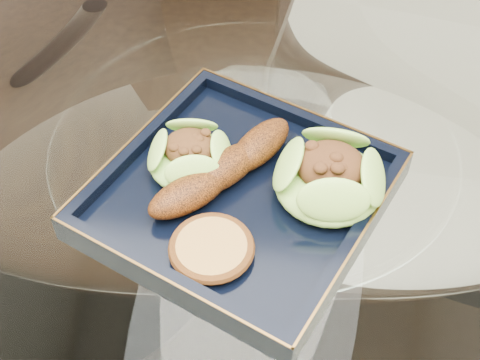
# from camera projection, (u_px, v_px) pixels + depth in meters

# --- Properties ---
(dining_table) EXTENTS (1.13, 1.13, 0.77)m
(dining_table) POSITION_uv_depth(u_px,v_px,m) (251.00, 258.00, 0.86)
(dining_table) COLOR white
(dining_table) RESTS_ON ground
(dining_chair) EXTENTS (0.41, 0.41, 0.89)m
(dining_chair) POSITION_uv_depth(u_px,v_px,m) (164.00, 99.00, 1.22)
(dining_chair) COLOR black
(dining_chair) RESTS_ON ground
(navy_plate) EXTENTS (0.35, 0.35, 0.02)m
(navy_plate) POSITION_uv_depth(u_px,v_px,m) (240.00, 199.00, 0.70)
(navy_plate) COLOR black
(navy_plate) RESTS_ON dining_table
(lettuce_wrap_left) EXTENTS (0.10, 0.10, 0.03)m
(lettuce_wrap_left) POSITION_uv_depth(u_px,v_px,m) (190.00, 158.00, 0.70)
(lettuce_wrap_left) COLOR #5CA32F
(lettuce_wrap_left) RESTS_ON navy_plate
(lettuce_wrap_right) EXTENTS (0.15, 0.15, 0.04)m
(lettuce_wrap_right) POSITION_uv_depth(u_px,v_px,m) (329.00, 179.00, 0.68)
(lettuce_wrap_right) COLOR #5D9C2D
(lettuce_wrap_right) RESTS_ON navy_plate
(roasted_plantain) EXTENTS (0.14, 0.17, 0.03)m
(roasted_plantain) POSITION_uv_depth(u_px,v_px,m) (225.00, 168.00, 0.69)
(roasted_plantain) COLOR #5E2A09
(roasted_plantain) RESTS_ON navy_plate
(crumb_patty) EXTENTS (0.09, 0.09, 0.01)m
(crumb_patty) POSITION_uv_depth(u_px,v_px,m) (212.00, 249.00, 0.64)
(crumb_patty) COLOR gold
(crumb_patty) RESTS_ON navy_plate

